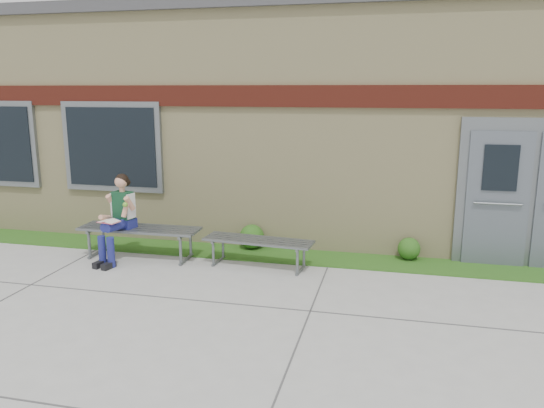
# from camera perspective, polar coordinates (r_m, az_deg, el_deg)

# --- Properties ---
(ground) EXTENTS (80.00, 80.00, 0.00)m
(ground) POSITION_cam_1_polar(r_m,az_deg,el_deg) (6.54, -5.48, -12.33)
(ground) COLOR #9E9E99
(ground) RESTS_ON ground
(grass_strip) EXTENTS (16.00, 0.80, 0.02)m
(grass_strip) POSITION_cam_1_polar(r_m,az_deg,el_deg) (8.87, -0.13, -5.48)
(grass_strip) COLOR #254E15
(grass_strip) RESTS_ON ground
(school_building) EXTENTS (16.20, 6.22, 4.20)m
(school_building) POSITION_cam_1_polar(r_m,az_deg,el_deg) (11.79, 3.69, 9.28)
(school_building) COLOR beige
(school_building) RESTS_ON ground
(bench_left) EXTENTS (1.98, 0.58, 0.51)m
(bench_left) POSITION_cam_1_polar(r_m,az_deg,el_deg) (8.91, -14.04, -3.19)
(bench_left) COLOR slate
(bench_left) RESTS_ON ground
(bench_right) EXTENTS (1.74, 0.63, 0.44)m
(bench_right) POSITION_cam_1_polar(r_m,az_deg,el_deg) (8.23, -1.47, -4.50)
(bench_right) COLOR slate
(bench_right) RESTS_ON ground
(girl) EXTENTS (0.49, 0.84, 1.40)m
(girl) POSITION_cam_1_polar(r_m,az_deg,el_deg) (8.77, -16.22, -1.19)
(girl) COLOR navy
(girl) RESTS_ON ground
(shrub_mid) EXTENTS (0.42, 0.42, 0.42)m
(shrub_mid) POSITION_cam_1_polar(r_m,az_deg,el_deg) (9.13, -2.19, -3.53)
(shrub_mid) COLOR #254E15
(shrub_mid) RESTS_ON grass_strip
(shrub_east) EXTENTS (0.36, 0.36, 0.36)m
(shrub_east) POSITION_cam_1_polar(r_m,az_deg,el_deg) (8.84, 14.52, -4.66)
(shrub_east) COLOR #254E15
(shrub_east) RESTS_ON grass_strip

